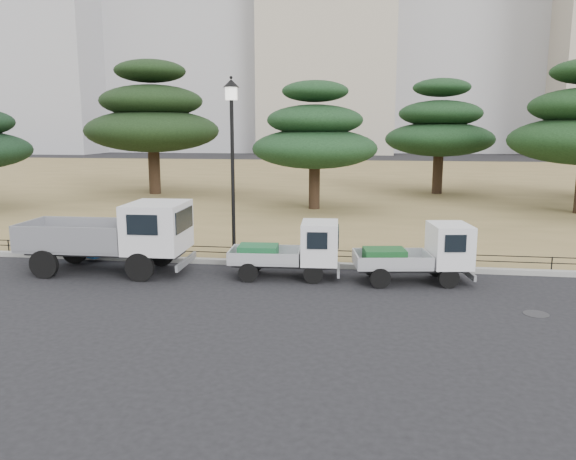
% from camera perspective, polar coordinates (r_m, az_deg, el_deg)
% --- Properties ---
extents(ground, '(220.00, 220.00, 0.00)m').
position_cam_1_polar(ground, '(15.65, -1.07, -6.00)').
color(ground, black).
extents(lawn, '(120.00, 56.00, 0.15)m').
position_cam_1_polar(lawn, '(45.68, 5.23, 4.93)').
color(lawn, olive).
rests_on(lawn, ground).
extents(curb, '(120.00, 0.25, 0.16)m').
position_cam_1_polar(curb, '(18.11, 0.28, -3.46)').
color(curb, gray).
rests_on(curb, ground).
extents(truck_large, '(5.07, 2.17, 2.19)m').
position_cam_1_polar(truck_large, '(17.94, -17.12, -0.35)').
color(truck_large, black).
rests_on(truck_large, ground).
extents(truck_kei_front, '(3.27, 1.56, 1.69)m').
position_cam_1_polar(truck_kei_front, '(16.61, 0.53, -2.04)').
color(truck_kei_front, black).
rests_on(truck_kei_front, ground).
extents(truck_kei_rear, '(3.42, 1.84, 1.70)m').
position_cam_1_polar(truck_kei_rear, '(16.57, 13.38, -2.33)').
color(truck_kei_rear, black).
rests_on(truck_kei_rear, ground).
extents(street_lamp, '(0.51, 0.51, 5.75)m').
position_cam_1_polar(street_lamp, '(18.25, -5.70, 9.16)').
color(street_lamp, black).
rests_on(street_lamp, lawn).
extents(pipe_fence, '(38.00, 0.04, 0.40)m').
position_cam_1_polar(pipe_fence, '(18.17, 0.34, -2.25)').
color(pipe_fence, black).
rests_on(pipe_fence, lawn).
extents(tarp_pile, '(1.98, 1.76, 1.09)m').
position_cam_1_polar(tarp_pile, '(20.38, -19.28, -1.02)').
color(tarp_pile, '#1659AF').
rests_on(tarp_pile, lawn).
extents(manhole, '(0.60, 0.60, 0.01)m').
position_cam_1_polar(manhole, '(14.87, 23.90, -7.80)').
color(manhole, '#2D2D30').
rests_on(manhole, ground).
extents(pine_west_near, '(8.43, 8.43, 8.43)m').
position_cam_1_polar(pine_west_near, '(37.36, -13.64, 11.05)').
color(pine_west_near, black).
rests_on(pine_west_near, lawn).
extents(pine_center_left, '(6.51, 6.51, 6.62)m').
position_cam_1_polar(pine_center_left, '(29.54, 2.73, 9.55)').
color(pine_center_left, black).
rests_on(pine_center_left, lawn).
extents(pine_center_right, '(6.87, 6.87, 7.29)m').
position_cam_1_polar(pine_center_right, '(37.65, 15.17, 10.00)').
color(pine_center_right, black).
rests_on(pine_center_right, lawn).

